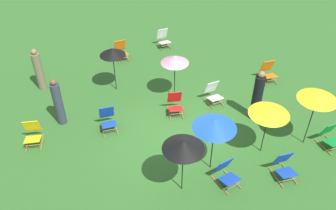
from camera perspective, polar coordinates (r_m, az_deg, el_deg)
name	(u,v)px	position (r m, az deg, el deg)	size (l,w,h in m)	color
ground_plane	(184,138)	(11.52, 2.53, -5.30)	(40.00, 40.00, 0.00)	#2D6026
deckchair_0	(33,134)	(11.90, -20.97, -4.31)	(0.67, 0.86, 0.83)	olive
deckchair_1	(175,104)	(12.28, 1.15, 0.21)	(0.67, 0.86, 0.83)	olive
deckchair_2	(121,51)	(15.52, -7.57, 8.68)	(0.52, 0.79, 0.83)	olive
deckchair_3	(226,173)	(10.12, 9.38, -10.76)	(0.56, 0.81, 0.83)	olive
deckchair_4	(284,166)	(10.67, 18.23, -9.37)	(0.58, 0.82, 0.83)	olive
deckchair_5	(213,93)	(12.86, 7.28, 1.86)	(0.49, 0.76, 0.83)	olive
deckchair_6	(163,39)	(16.33, -0.77, 10.61)	(0.52, 0.79, 0.83)	olive
deckchair_7	(108,119)	(11.80, -9.67, -2.26)	(0.58, 0.82, 0.83)	olive
deckchair_9	(331,136)	(12.12, 24.72, -4.61)	(0.51, 0.78, 0.83)	olive
deckchair_10	(268,72)	(14.49, 15.85, 5.18)	(0.58, 0.82, 0.83)	olive
umbrella_0	(183,145)	(8.87, 2.49, -6.45)	(1.09, 1.09, 1.83)	black
umbrella_1	(269,111)	(10.44, 16.03, -0.95)	(1.18, 1.18, 1.70)	black
umbrella_2	(175,59)	(12.39, 1.11, 7.35)	(0.99, 0.99, 1.72)	black
umbrella_3	(112,52)	(12.90, -8.96, 8.47)	(0.94, 0.94, 1.77)	black
umbrella_4	(318,97)	(11.06, 23.02, 1.24)	(1.16, 1.16, 1.93)	black
umbrella_5	(215,123)	(9.50, 7.55, -2.94)	(1.21, 1.21, 1.88)	black
person_0	(58,103)	(12.11, -17.28, 0.32)	(0.33, 0.33, 1.75)	#333847
person_1	(257,97)	(12.11, 14.19, 1.33)	(0.46, 0.46, 1.88)	black
person_2	(39,70)	(14.08, -20.11, 5.25)	(0.31, 0.31, 1.69)	#72664C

